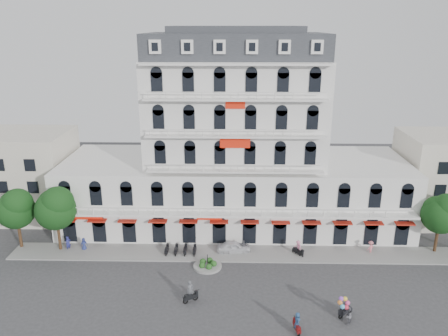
% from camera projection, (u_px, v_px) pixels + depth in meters
% --- Properties ---
extents(ground, '(120.00, 120.00, 0.00)m').
position_uv_depth(ground, '(234.00, 299.00, 43.33)').
color(ground, '#38383A').
rests_on(ground, ground).
extents(sidewalk, '(53.00, 4.00, 0.16)m').
position_uv_depth(sidewalk, '(234.00, 253.00, 51.85)').
color(sidewalk, gray).
rests_on(sidewalk, ground).
extents(main_building, '(45.00, 15.00, 25.80)m').
position_uv_depth(main_building, '(235.00, 152.00, 57.28)').
color(main_building, silver).
rests_on(main_building, ground).
extents(flank_building_west, '(14.00, 10.00, 12.00)m').
position_uv_depth(flank_building_west, '(21.00, 174.00, 61.07)').
color(flank_building_west, beige).
rests_on(flank_building_west, ground).
extents(traffic_island, '(3.20, 3.20, 1.60)m').
position_uv_depth(traffic_island, '(208.00, 265.00, 49.01)').
color(traffic_island, gray).
rests_on(traffic_island, ground).
extents(parked_scooter_row, '(4.40, 1.80, 1.10)m').
position_uv_depth(parked_scooter_row, '(181.00, 254.00, 51.82)').
color(parked_scooter_row, black).
rests_on(parked_scooter_row, ground).
extents(tree_west_outer, '(4.50, 4.48, 7.76)m').
position_uv_depth(tree_west_outer, '(16.00, 207.00, 51.68)').
color(tree_west_outer, '#382314').
rests_on(tree_west_outer, ground).
extents(tree_west_inner, '(4.76, 4.76, 8.25)m').
position_uv_depth(tree_west_inner, '(56.00, 207.00, 50.99)').
color(tree_west_inner, '#382314').
rests_on(tree_west_inner, ground).
extents(tree_east_inner, '(4.40, 4.37, 7.57)m').
position_uv_depth(tree_east_inner, '(441.00, 212.00, 50.66)').
color(tree_east_inner, '#382314').
rests_on(tree_east_inner, ground).
extents(parked_car, '(4.14, 2.04, 1.36)m').
position_uv_depth(parked_car, '(234.00, 247.00, 52.14)').
color(parked_car, silver).
rests_on(parked_car, ground).
extents(rider_west, '(1.49, 1.11, 2.33)m').
position_uv_depth(rider_west, '(190.00, 292.00, 42.62)').
color(rider_west, black).
rests_on(rider_west, ground).
extents(rider_east, '(0.62, 1.70, 2.04)m').
position_uv_depth(rider_east, '(297.00, 323.00, 38.39)').
color(rider_east, maroon).
rests_on(rider_east, ground).
extents(rider_northeast, '(1.49, 1.11, 1.97)m').
position_uv_depth(rider_northeast, '(346.00, 308.00, 40.50)').
color(rider_northeast, black).
rests_on(rider_northeast, ground).
extents(rider_center, '(1.25, 1.36, 1.99)m').
position_uv_depth(rider_center, '(298.00, 248.00, 51.17)').
color(rider_center, black).
rests_on(rider_center, ground).
extents(pedestrian_left, '(0.94, 0.84, 1.62)m').
position_uv_depth(pedestrian_left, '(84.00, 244.00, 52.48)').
color(pedestrian_left, navy).
rests_on(pedestrian_left, ground).
extents(pedestrian_mid, '(0.95, 0.48, 1.56)m').
position_uv_depth(pedestrian_mid, '(244.00, 246.00, 52.08)').
color(pedestrian_mid, '#53535A').
rests_on(pedestrian_mid, ground).
extents(pedestrian_right, '(1.21, 1.11, 1.64)m').
position_uv_depth(pedestrian_right, '(370.00, 247.00, 51.75)').
color(pedestrian_right, '#E37883').
rests_on(pedestrian_right, ground).
extents(pedestrian_far, '(0.73, 0.79, 1.82)m').
position_uv_depth(pedestrian_far, '(68.00, 243.00, 52.49)').
color(pedestrian_far, navy).
rests_on(pedestrian_far, ground).
extents(balloon_vendor, '(1.48, 1.36, 2.45)m').
position_uv_depth(balloon_vendor, '(346.00, 311.00, 39.54)').
color(balloon_vendor, slate).
rests_on(balloon_vendor, ground).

